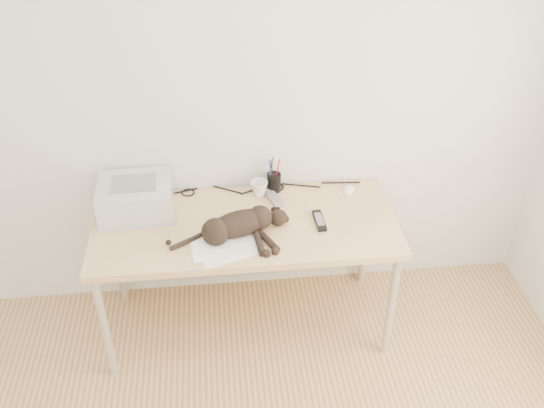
{
  "coord_description": "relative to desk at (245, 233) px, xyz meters",
  "views": [
    {
      "loc": [
        -0.13,
        -1.15,
        2.65
      ],
      "look_at": [
        0.14,
        1.34,
        0.89
      ],
      "focal_mm": 40.0,
      "sensor_mm": 36.0,
      "label": 1
    }
  ],
  "objects": [
    {
      "name": "wall_back",
      "position": [
        0.0,
        0.27,
        0.69
      ],
      "size": [
        3.5,
        0.0,
        3.5
      ],
      "primitive_type": "plane",
      "rotation": [
        1.57,
        0.0,
        0.0
      ],
      "color": "silver",
      "rests_on": "floor"
    },
    {
      "name": "cat",
      "position": [
        -0.05,
        -0.19,
        0.2
      ],
      "size": [
        0.63,
        0.32,
        0.14
      ],
      "rotation": [
        0.0,
        0.0,
        0.31
      ],
      "color": "black",
      "rests_on": "desk"
    },
    {
      "name": "pen_cup",
      "position": [
        0.18,
        0.2,
        0.19
      ],
      "size": [
        0.08,
        0.08,
        0.2
      ],
      "color": "black",
      "rests_on": "desk"
    },
    {
      "name": "mouse",
      "position": [
        0.6,
        0.15,
        0.15
      ],
      "size": [
        0.09,
        0.12,
        0.03
      ],
      "primitive_type": "ellipsoid",
      "rotation": [
        0.0,
        0.0,
        -0.4
      ],
      "color": "white",
      "rests_on": "desk"
    },
    {
      "name": "papers",
      "position": [
        -0.11,
        -0.28,
        0.14
      ],
      "size": [
        0.38,
        0.31,
        0.01
      ],
      "color": "white",
      "rests_on": "desk"
    },
    {
      "name": "desk",
      "position": [
        0.0,
        0.0,
        0.0
      ],
      "size": [
        1.6,
        0.7,
        0.74
      ],
      "color": "#E4C085",
      "rests_on": "floor"
    },
    {
      "name": "cable_tangle",
      "position": [
        0.0,
        0.22,
        0.14
      ],
      "size": [
        1.36,
        0.09,
        0.01
      ],
      "primitive_type": null,
      "color": "black",
      "rests_on": "desk"
    },
    {
      "name": "printer",
      "position": [
        -0.57,
        0.08,
        0.22
      ],
      "size": [
        0.4,
        0.34,
        0.18
      ],
      "color": "silver",
      "rests_on": "desk"
    },
    {
      "name": "remote_grey",
      "position": [
        0.17,
        0.13,
        0.14
      ],
      "size": [
        0.11,
        0.21,
        0.02
      ],
      "primitive_type": "cube",
      "rotation": [
        0.0,
        0.0,
        0.31
      ],
      "color": "gray",
      "rests_on": "desk"
    },
    {
      "name": "mug",
      "position": [
        0.1,
        0.17,
        0.18
      ],
      "size": [
        0.13,
        0.13,
        0.09
      ],
      "primitive_type": "imported",
      "rotation": [
        0.0,
        0.0,
        0.88
      ],
      "color": "white",
      "rests_on": "desk"
    },
    {
      "name": "remote_black",
      "position": [
        0.39,
        -0.12,
        0.14
      ],
      "size": [
        0.05,
        0.17,
        0.02
      ],
      "primitive_type": "cube",
      "rotation": [
        0.0,
        0.0,
        0.03
      ],
      "color": "black",
      "rests_on": "desk"
    }
  ]
}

